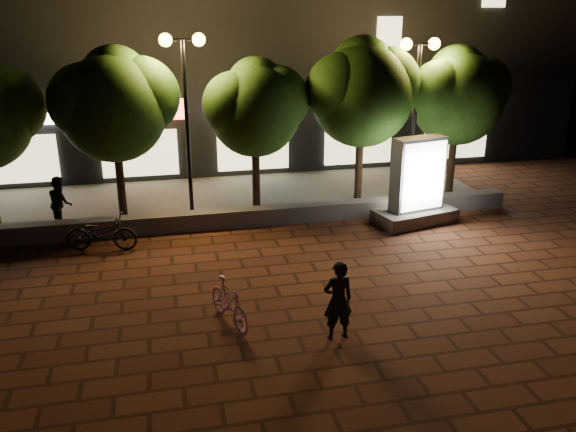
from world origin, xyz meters
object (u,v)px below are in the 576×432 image
object	(u,v)px
ad_kiosk	(417,189)
rider	(338,300)
tree_far_right	(459,93)
tree_right	(363,89)
tree_mid	(256,104)
pedestrian	(60,203)
street_lamp_right	(418,78)
scooter_pink	(229,302)
scooter_parked	(101,233)
tree_left	(115,101)
street_lamp_left	(184,79)

from	to	relation	value
ad_kiosk	rider	distance (m)	6.91
tree_far_right	tree_right	bearing A→B (deg)	180.00
tree_mid	ad_kiosk	size ratio (longest dim) A/B	1.78
rider	pedestrian	size ratio (longest dim) A/B	1.05
tree_far_right	rider	world-z (taller)	tree_far_right
tree_far_right	rider	xyz separation A→B (m)	(-6.34, -7.86, -2.58)
street_lamp_right	tree_right	bearing A→B (deg)	170.90
scooter_pink	scooter_parked	size ratio (longest dim) A/B	0.86
scooter_pink	scooter_parked	world-z (taller)	scooter_parked
street_lamp_right	tree_mid	bearing A→B (deg)	176.96
tree_left	scooter_pink	bearing A→B (deg)	-72.03
tree_left	tree_mid	world-z (taller)	tree_left
tree_mid	rider	world-z (taller)	tree_mid
tree_left	street_lamp_left	bearing A→B (deg)	-7.70
tree_right	pedestrian	xyz separation A→B (m)	(-8.96, -0.80, -2.73)
tree_mid	scooter_parked	size ratio (longest dim) A/B	2.49
rider	pedestrian	world-z (taller)	pedestrian
tree_left	tree_far_right	xyz separation A→B (m)	(10.50, -0.00, -0.08)
tree_left	street_lamp_left	size ratio (longest dim) A/B	0.94
pedestrian	rider	bearing A→B (deg)	-160.12
tree_far_right	scooter_pink	xyz separation A→B (m)	(-8.26, -6.89, -2.90)
tree_far_right	scooter_parked	bearing A→B (deg)	-167.36
tree_mid	rider	xyz separation A→B (m)	(0.16, -7.86, -2.43)
scooter_pink	scooter_parked	distance (m)	5.20
street_lamp_right	pedestrian	bearing A→B (deg)	-177.10
tree_mid	pedestrian	size ratio (longest dim) A/B	2.98
street_lamp_left	tree_far_right	bearing A→B (deg)	1.76
tree_mid	scooter_parked	bearing A→B (deg)	-151.21
street_lamp_right	ad_kiosk	distance (m)	3.58
tree_right	tree_far_right	xyz separation A→B (m)	(3.20, -0.00, -0.20)
tree_right	rider	distance (m)	8.90
street_lamp_right	scooter_pink	distance (m)	10.04
street_lamp_right	street_lamp_left	bearing A→B (deg)	180.00
tree_mid	tree_right	distance (m)	3.32
tree_far_right	ad_kiosk	world-z (taller)	tree_far_right
tree_mid	street_lamp_left	xyz separation A→B (m)	(-2.05, -0.26, 0.81)
tree_mid	scooter_pink	size ratio (longest dim) A/B	2.90
tree_right	scooter_parked	world-z (taller)	tree_right
tree_mid	street_lamp_right	distance (m)	5.00
tree_left	tree_right	world-z (taller)	tree_right
tree_left	street_lamp_left	xyz separation A→B (m)	(1.95, -0.26, 0.58)
pedestrian	street_lamp_left	bearing A→B (deg)	-101.14
tree_far_right	street_lamp_left	size ratio (longest dim) A/B	0.92
street_lamp_right	tree_left	bearing A→B (deg)	178.32
tree_left	street_lamp_left	distance (m)	2.05
tree_left	tree_far_right	size ratio (longest dim) A/B	1.03
tree_far_right	scooter_parked	world-z (taller)	tree_far_right
scooter_parked	pedestrian	distance (m)	2.07
scooter_parked	pedestrian	size ratio (longest dim) A/B	1.20
tree_right	ad_kiosk	size ratio (longest dim) A/B	2.01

